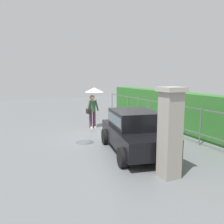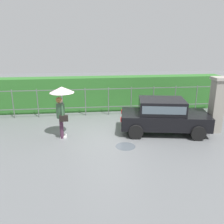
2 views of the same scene
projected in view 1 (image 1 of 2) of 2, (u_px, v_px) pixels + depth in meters
ground_plane at (107, 137)px, 10.50m from camera, size 40.00×40.00×0.00m
car at (135, 130)px, 8.32m from camera, size 3.94×2.38×1.48m
pedestrian at (93, 98)px, 12.05m from camera, size 0.98×0.98×2.12m
gate_pillar at (170, 132)px, 6.12m from camera, size 0.60×0.60×2.42m
fence_section at (163, 115)px, 11.30m from camera, size 12.30×0.05×1.50m
hedge_row at (180, 111)px, 11.69m from camera, size 13.25×0.90×1.90m
puddle_near at (85, 142)px, 9.61m from camera, size 0.76×0.76×0.00m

